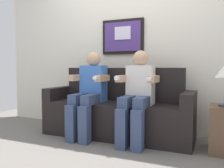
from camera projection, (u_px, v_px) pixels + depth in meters
ground_plane at (107, 143)px, 2.82m from camera, size 5.64×5.64×0.00m
back_wall_assembly at (129, 40)px, 3.43m from camera, size 4.34×0.10×2.60m
couch at (117, 113)px, 3.10m from camera, size 1.94×0.58×0.90m
person_on_left at (89, 91)px, 3.06m from camera, size 0.46×0.56×1.11m
person_on_right at (137, 93)px, 2.80m from camera, size 0.46×0.56×1.11m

